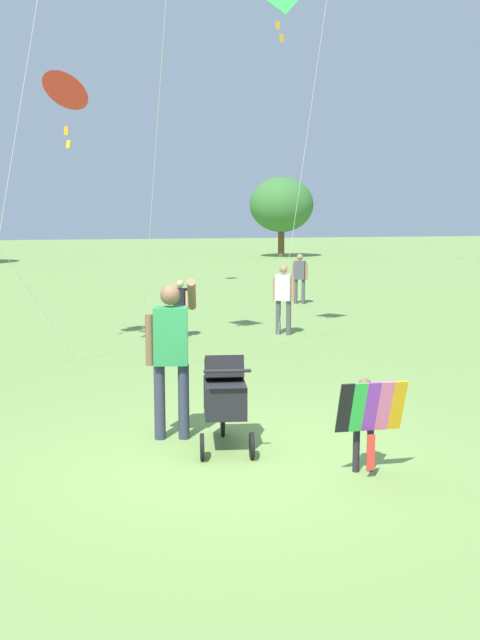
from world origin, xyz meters
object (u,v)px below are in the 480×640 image
Objects in this scene: kite_blue_high at (65,92)px; person_red_shirt at (284,294)px; person_sitting_far at (300,275)px; child_with_butterfly_kite at (366,415)px; person_adult_flyer at (171,347)px; stroller at (225,393)px; kite_green_novelty at (281,12)px; person_kid_running at (180,304)px.

person_red_shirt is at bearing 19.78° from kite_blue_high.
person_sitting_far is (6.17, 6.31, -3.71)m from kite_blue_high.
child_with_butterfly_kite is 2.33m from person_adult_flyer.
child_with_butterfly_kite is at bearing -66.56° from kite_blue_high.
stroller is 0.16× the size of kite_green_novelty.
person_red_shirt is at bearing 69.17° from kite_green_novelty.
person_adult_flyer reaches higher than child_with_butterfly_kite.
person_kid_running reaches higher than stroller.
person_kid_running is (-0.63, 8.15, 0.10)m from child_with_butterfly_kite.
kite_blue_high reaches higher than person_adult_flyer.
kite_blue_high is (-3.87, -0.43, -1.61)m from kite_green_novelty.
person_sitting_far is at bearing 68.54° from stroller.
kite_blue_high is (-1.59, 5.32, 3.93)m from stroller.
kite_blue_high is at bearing 106.69° from stroller.
person_adult_flyer is at bearing 138.42° from child_with_butterfly_kite.
person_sitting_far reaches higher than child_with_butterfly_kite.
person_sitting_far is 1.18× the size of person_kid_running.
person_sitting_far is at bearing 45.67° from kite_blue_high.
kite_green_novelty reaches higher than kite_blue_high.
child_with_butterfly_kite is 0.82× the size of person_kid_running.
person_sitting_far is at bearing 65.55° from person_adult_flyer.
child_with_butterfly_kite is 0.53× the size of person_adult_flyer.
person_sitting_far is (4.57, 11.63, 0.21)m from stroller.
person_adult_flyer is (-1.71, 1.52, 0.47)m from child_with_butterfly_kite.
person_red_shirt is 1.06× the size of person_sitting_far.
kite_green_novelty is (2.80, 5.32, 5.08)m from person_adult_flyer.
person_sitting_far is (5.10, 11.21, -0.24)m from person_adult_flyer.
kite_green_novelty is at bearing -110.83° from person_red_shirt.
kite_green_novelty is 8.26m from person_sitting_far.
child_with_butterfly_kite is 0.87× the size of stroller.
person_adult_flyer is at bearing -114.45° from person_sitting_far.
person_kid_running is (-4.02, -4.58, -0.12)m from person_sitting_far.
child_with_butterfly_kite is at bearing -100.75° from person_red_shirt.
kite_blue_high is 9.58m from person_sitting_far.
person_adult_flyer is 12.32m from person_sitting_far.
person_sitting_far is at bearing 68.65° from kite_green_novelty.
stroller is at bearing -38.82° from person_adult_flyer.
person_adult_flyer is 7.20m from person_red_shirt.
person_red_shirt is at bearing -5.05° from person_kid_running.
person_kid_running is at bearing 38.87° from kite_blue_high.
kite_blue_high is at bearing 113.44° from child_with_butterfly_kite.
stroller is 12.50m from person_sitting_far.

